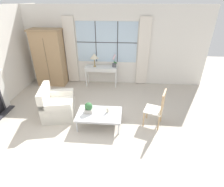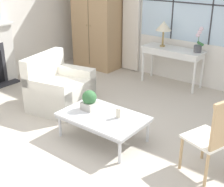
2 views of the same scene
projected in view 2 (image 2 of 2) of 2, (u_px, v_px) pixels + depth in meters
name	position (u px, v px, depth m)	size (l,w,h in m)	color
ground_plane	(85.00, 145.00, 4.19)	(14.00, 14.00, 0.00)	#BCB2A3
wall_back_windowed	(192.00, 12.00, 5.83)	(7.20, 0.14, 2.80)	silver
armoire	(96.00, 22.00, 6.91)	(1.12, 0.59, 2.05)	tan
console_table	(173.00, 53.00, 6.01)	(1.19, 0.44, 0.73)	white
table_lamp	(164.00, 26.00, 5.97)	(0.30, 0.30, 0.49)	#9E7F47
potted_orchid	(198.00, 43.00, 5.67)	(0.18, 0.14, 0.47)	#4C4C51
armchair_upholstered	(59.00, 90.00, 5.19)	(0.99, 1.10, 0.88)	silver
side_chair_wooden	(216.00, 134.00, 3.37)	(0.56, 0.56, 1.00)	white
coffee_table	(103.00, 118.00, 4.21)	(1.14, 0.73, 0.36)	silver
potted_plant_small	(89.00, 100.00, 4.32)	(0.20, 0.20, 0.28)	#BCB7AD
pillar_candle	(118.00, 113.00, 4.10)	(0.09, 0.09, 0.16)	silver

